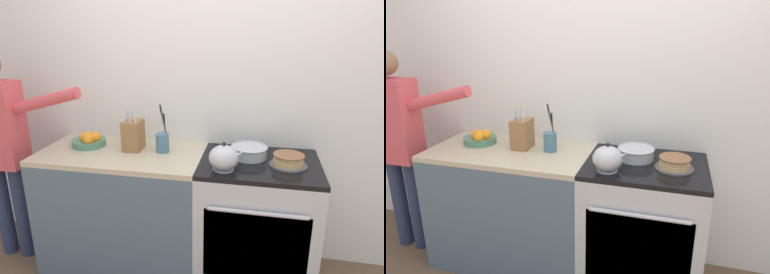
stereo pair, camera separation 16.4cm
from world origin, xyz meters
The scene contains 10 objects.
wall_back centered at (0.00, 0.63, 1.30)m, with size 8.00×0.04×2.60m.
counter_cabinet centered at (-0.67, 0.31, 0.45)m, with size 1.14×0.61×0.89m.
stove_range centered at (0.29, 0.30, 0.45)m, with size 0.77×0.65×0.89m.
layer_cake centered at (0.46, 0.28, 0.93)m, with size 0.23×0.23×0.08m.
tea_kettle centered at (0.07, 0.14, 0.97)m, with size 0.22×0.18×0.18m.
mixing_bowl centered at (0.21, 0.37, 0.93)m, with size 0.24×0.24×0.08m.
knife_block centered at (-0.60, 0.37, 1.00)m, with size 0.12×0.16×0.30m.
utensil_crock centered at (-0.38, 0.36, 0.97)m, with size 0.09×0.09×0.34m.
fruit_bowl centered at (-0.94, 0.37, 0.94)m, with size 0.24×0.24×0.11m.
person_baker centered at (-1.54, 0.22, 0.94)m, with size 0.91×0.20×1.57m.
Camera 2 is at (0.42, -1.75, 1.73)m, focal length 32.00 mm.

